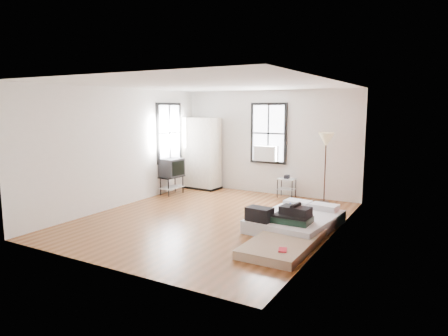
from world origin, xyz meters
The scene contains 8 objects.
ground centered at (0.00, 0.00, 0.00)m, with size 6.00×6.00×0.00m, color brown.
room_shell centered at (0.23, 0.36, 1.74)m, with size 5.02×6.02×2.80m.
mattress_main centered at (1.74, 0.26, 0.16)m, with size 1.55×2.00×0.60m.
mattress_bare centered at (1.93, -0.73, 0.12)m, with size 0.97×1.84×0.40m.
wardrobe centered at (-1.94, 2.65, 1.02)m, with size 1.08×0.67×2.06m.
side_table centered at (0.64, 2.72, 0.40)m, with size 0.46×0.37×0.60m.
floor_lamp centered at (1.65, 2.65, 1.49)m, with size 0.37×0.37×1.73m.
tv_stand centered at (-2.21, 1.56, 0.70)m, with size 0.54×0.73×0.98m.
Camera 1 is at (4.26, -7.02, 2.34)m, focal length 32.00 mm.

